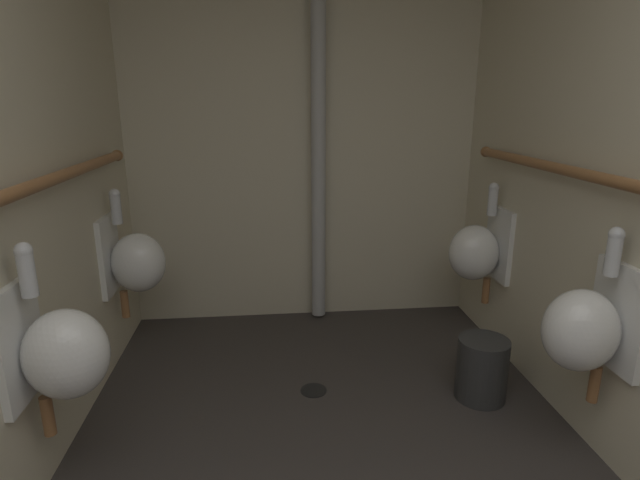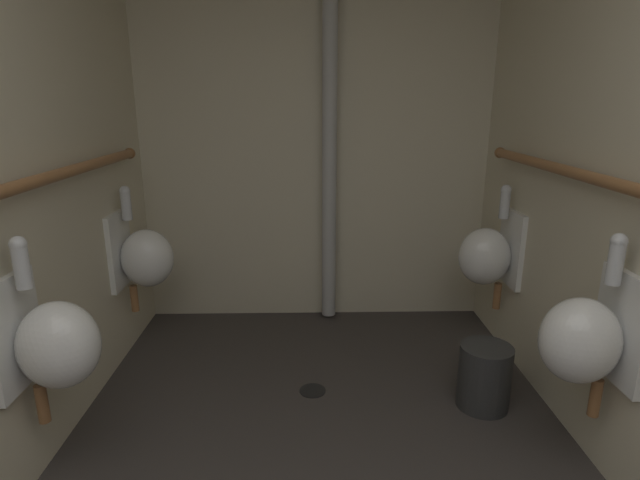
% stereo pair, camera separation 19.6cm
% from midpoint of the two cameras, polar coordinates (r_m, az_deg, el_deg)
% --- Properties ---
extents(wall_back, '(2.43, 0.06, 2.73)m').
position_cam_midpoint_polar(wall_back, '(3.39, -3.65, 13.47)').
color(wall_back, beige).
rests_on(wall_back, ground).
extents(urinal_left_mid, '(0.32, 0.30, 0.76)m').
position_cam_midpoint_polar(urinal_left_mid, '(2.12, -30.06, -11.09)').
color(urinal_left_mid, white).
extents(urinal_left_far, '(0.32, 0.30, 0.76)m').
position_cam_midpoint_polar(urinal_left_far, '(3.05, -22.21, -2.27)').
color(urinal_left_far, white).
extents(urinal_right_mid, '(0.32, 0.30, 0.76)m').
position_cam_midpoint_polar(urinal_right_mid, '(2.24, 25.94, -9.06)').
color(urinal_right_mid, white).
extents(urinal_right_far, '(0.32, 0.30, 0.76)m').
position_cam_midpoint_polar(urinal_right_far, '(3.13, 15.87, -1.23)').
color(urinal_right_far, white).
extents(supply_pipe_left, '(0.06, 2.62, 0.06)m').
position_cam_midpoint_polar(supply_pipe_left, '(1.98, -34.71, 4.05)').
color(supply_pipe_left, '#936038').
extents(supply_pipe_right, '(0.06, 2.63, 0.06)m').
position_cam_midpoint_polar(supply_pipe_right, '(2.12, 30.01, 5.33)').
color(supply_pipe_right, '#936038').
extents(standpipe_back_wall, '(0.10, 0.10, 2.68)m').
position_cam_midpoint_polar(standpipe_back_wall, '(3.28, -1.93, 13.43)').
color(standpipe_back_wall, '#B2B2B2').
rests_on(standpipe_back_wall, ground).
extents(floor_drain, '(0.14, 0.14, 0.01)m').
position_cam_midpoint_polar(floor_drain, '(2.77, -2.84, -16.83)').
color(floor_drain, black).
rests_on(floor_drain, ground).
extents(waste_bin, '(0.26, 0.26, 0.33)m').
position_cam_midpoint_polar(waste_bin, '(2.73, 16.06, -14.06)').
color(waste_bin, '#2D2D2D').
rests_on(waste_bin, ground).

